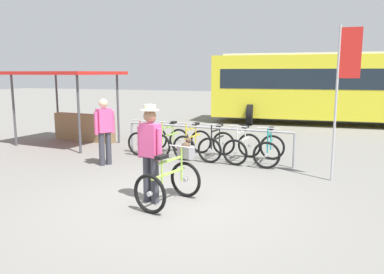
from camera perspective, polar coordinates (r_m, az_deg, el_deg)
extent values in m
plane|color=slate|center=(6.87, -3.11, -9.72)|extent=(80.00, 80.00, 0.00)
cylinder|color=#99999E|center=(11.13, -8.85, -0.09)|extent=(0.06, 0.06, 0.85)
cylinder|color=#99999E|center=(9.47, 14.89, -1.98)|extent=(0.06, 0.06, 0.85)
cylinder|color=#99999E|center=(10.01, 2.06, 1.41)|extent=(4.54, 0.43, 0.05)
torus|color=black|center=(11.50, -5.12, -0.19)|extent=(0.67, 0.17, 0.66)
cylinder|color=#B7B7BC|center=(11.50, -5.12, -0.19)|extent=(0.09, 0.07, 0.08)
torus|color=black|center=(10.66, -8.01, -1.01)|extent=(0.67, 0.17, 0.66)
cylinder|color=#B7B7BC|center=(10.66, -8.01, -1.01)|extent=(0.09, 0.07, 0.08)
cube|color=red|center=(11.04, -6.53, 0.56)|extent=(0.15, 0.92, 0.04)
cube|color=red|center=(10.97, -6.70, 1.69)|extent=(0.11, 0.61, 0.04)
cylinder|color=red|center=(11.18, -6.02, 0.95)|extent=(0.03, 0.03, 0.55)
cube|color=black|center=(11.15, -6.05, 2.34)|extent=(0.15, 0.25, 0.06)
cylinder|color=red|center=(10.71, -7.68, 0.75)|extent=(0.03, 0.03, 0.63)
cylinder|color=#B7B7BC|center=(10.67, -7.72, 2.42)|extent=(0.52, 0.09, 0.03)
torus|color=black|center=(11.17, -1.93, -0.45)|extent=(0.67, 0.19, 0.66)
cylinder|color=#B7B7BC|center=(11.17, -1.93, -0.45)|extent=(0.09, 0.07, 0.08)
torus|color=black|center=(10.32, -4.78, -1.31)|extent=(0.67, 0.19, 0.66)
cylinder|color=#B7B7BC|center=(10.32, -4.78, -1.31)|extent=(0.09, 0.07, 0.08)
cube|color=#9ED14C|center=(10.70, -3.31, 0.33)|extent=(0.18, 0.91, 0.04)
cube|color=#9ED14C|center=(10.63, -3.46, 1.49)|extent=(0.13, 0.61, 0.04)
cylinder|color=#9ED14C|center=(10.85, -2.81, 0.72)|extent=(0.03, 0.03, 0.55)
cube|color=black|center=(10.81, -2.82, 2.16)|extent=(0.16, 0.26, 0.06)
cylinder|color=#9ED14C|center=(10.36, -4.44, 0.52)|extent=(0.03, 0.03, 0.63)
cylinder|color=#B7B7BC|center=(10.32, -4.46, 2.24)|extent=(0.52, 0.11, 0.03)
torus|color=black|center=(10.89, 1.31, -0.70)|extent=(0.66, 0.16, 0.66)
cylinder|color=#B7B7BC|center=(10.89, 1.31, -0.70)|extent=(0.09, 0.07, 0.08)
torus|color=black|center=(9.99, -1.21, -1.63)|extent=(0.66, 0.16, 0.66)
cylinder|color=#B7B7BC|center=(9.99, -1.21, -1.63)|extent=(0.09, 0.07, 0.08)
cube|color=yellow|center=(10.40, 0.11, 0.07)|extent=(0.15, 0.92, 0.04)
cube|color=yellow|center=(10.32, -0.02, 1.26)|extent=(0.11, 0.61, 0.04)
cylinder|color=yellow|center=(10.55, 0.56, 0.49)|extent=(0.03, 0.03, 0.55)
cube|color=black|center=(10.51, 0.56, 1.97)|extent=(0.15, 0.25, 0.06)
cylinder|color=yellow|center=(10.04, -0.89, 0.26)|extent=(0.03, 0.03, 0.63)
cylinder|color=#B7B7BC|center=(10.00, -0.89, 2.04)|extent=(0.52, 0.09, 0.03)
torus|color=black|center=(10.65, 4.70, -0.97)|extent=(0.67, 0.15, 0.66)
cylinder|color=#B7B7BC|center=(10.65, 4.70, -0.97)|extent=(0.09, 0.07, 0.08)
torus|color=black|center=(9.71, 2.62, -1.96)|extent=(0.67, 0.15, 0.66)
cylinder|color=#B7B7BC|center=(9.71, 2.62, -1.96)|extent=(0.09, 0.07, 0.08)
cube|color=black|center=(10.14, 3.72, -0.19)|extent=(0.12, 0.92, 0.04)
cube|color=black|center=(10.06, 3.63, 1.03)|extent=(0.09, 0.61, 0.04)
cylinder|color=black|center=(10.30, 4.09, 0.24)|extent=(0.03, 0.03, 0.55)
cube|color=black|center=(10.26, 4.11, 1.75)|extent=(0.14, 0.25, 0.06)
cylinder|color=black|center=(9.77, 2.90, -0.02)|extent=(0.03, 0.03, 0.63)
cylinder|color=#B7B7BC|center=(9.72, 2.92, 1.81)|extent=(0.52, 0.08, 0.03)
torus|color=black|center=(10.43, 8.49, -1.26)|extent=(0.67, 0.20, 0.66)
cylinder|color=#B7B7BC|center=(10.43, 8.49, -1.26)|extent=(0.09, 0.08, 0.08)
torus|color=black|center=(9.49, 6.37, -2.28)|extent=(0.67, 0.20, 0.66)
cylinder|color=#B7B7BC|center=(9.49, 6.37, -2.28)|extent=(0.09, 0.08, 0.08)
cube|color=silver|center=(9.92, 7.51, -0.47)|extent=(0.18, 0.91, 0.04)
cube|color=silver|center=(9.83, 7.43, 0.77)|extent=(0.13, 0.61, 0.04)
cylinder|color=silver|center=(10.08, 7.89, -0.03)|extent=(0.03, 0.03, 0.55)
cube|color=black|center=(10.04, 7.92, 1.51)|extent=(0.16, 0.26, 0.06)
cylinder|color=silver|center=(9.55, 6.68, -0.30)|extent=(0.03, 0.03, 0.63)
cylinder|color=#B7B7BC|center=(9.50, 6.72, 1.58)|extent=(0.52, 0.11, 0.03)
torus|color=black|center=(10.28, 11.80, -1.52)|extent=(0.66, 0.07, 0.66)
cylinder|color=#B7B7BC|center=(10.28, 11.80, -1.52)|extent=(0.08, 0.06, 0.08)
torus|color=black|center=(9.29, 10.97, -2.66)|extent=(0.66, 0.07, 0.66)
cylinder|color=#B7B7BC|center=(9.29, 10.97, -2.66)|extent=(0.08, 0.06, 0.08)
cube|color=teal|center=(9.74, 11.45, -0.76)|extent=(0.04, 0.92, 0.04)
cube|color=teal|center=(9.66, 11.45, 0.50)|extent=(0.04, 0.61, 0.04)
cylinder|color=teal|center=(9.91, 11.60, -0.30)|extent=(0.03, 0.03, 0.55)
cube|color=black|center=(9.87, 11.66, 1.27)|extent=(0.12, 0.24, 0.06)
cylinder|color=teal|center=(9.35, 11.14, -0.62)|extent=(0.03, 0.03, 0.63)
cylinder|color=#B7B7BC|center=(9.30, 11.20, 1.29)|extent=(0.52, 0.03, 0.03)
torus|color=black|center=(6.31, -6.29, -8.37)|extent=(0.65, 0.22, 0.66)
cylinder|color=#B7B7BC|center=(6.31, -6.29, -8.37)|extent=(0.09, 0.08, 0.08)
torus|color=black|center=(7.09, -0.98, -6.30)|extent=(0.65, 0.22, 0.66)
cylinder|color=#B7B7BC|center=(7.09, -0.98, -6.30)|extent=(0.09, 0.08, 0.08)
cube|color=#9ED14C|center=(6.63, -3.49, -5.42)|extent=(0.26, 0.90, 0.04)
cube|color=#9ED14C|center=(6.61, -3.25, -3.44)|extent=(0.18, 0.60, 0.04)
cylinder|color=#9ED14C|center=(6.47, -4.48, -5.33)|extent=(0.03, 0.03, 0.55)
cube|color=black|center=(6.41, -4.51, -2.96)|extent=(0.17, 0.26, 0.06)
cylinder|color=#9ED14C|center=(6.91, -1.57, -4.01)|extent=(0.03, 0.03, 0.63)
cylinder|color=#B7B7BC|center=(6.84, -1.58, -1.45)|extent=(0.51, 0.15, 0.03)
cube|color=gray|center=(6.98, -0.90, -2.23)|extent=(0.30, 0.26, 0.22)
ellipsoid|color=#4C3828|center=(6.96, -0.90, -1.42)|extent=(0.21, 0.20, 0.16)
sphere|color=#4C3828|center=(7.01, -0.53, -0.51)|extent=(0.11, 0.11, 0.11)
cylinder|color=#383842|center=(6.78, -5.52, -6.37)|extent=(0.14, 0.14, 0.82)
cylinder|color=#383842|center=(6.89, -6.66, -6.12)|extent=(0.14, 0.14, 0.82)
cube|color=#E54C8C|center=(6.68, -6.20, -0.46)|extent=(0.38, 0.28, 0.58)
cylinder|color=#E54C8C|center=(6.54, -4.85, -1.11)|extent=(0.09, 0.09, 0.55)
cylinder|color=#E54C8C|center=(6.82, -7.70, -0.71)|extent=(0.09, 0.09, 0.55)
sphere|color=#9E7051|center=(6.62, -6.26, 3.12)|extent=(0.22, 0.22, 0.22)
cylinder|color=beige|center=(6.61, -6.28, 3.99)|extent=(0.32, 0.32, 0.02)
cylinder|color=beige|center=(6.61, -6.29, 4.42)|extent=(0.20, 0.20, 0.09)
cylinder|color=#383842|center=(9.76, -12.27, -1.63)|extent=(0.14, 0.14, 0.82)
cylinder|color=#383842|center=(9.69, -13.22, -1.76)|extent=(0.14, 0.14, 0.82)
cube|color=#E54C8C|center=(9.62, -12.90, 2.40)|extent=(0.35, 0.39, 0.58)
cylinder|color=#E54C8C|center=(9.70, -11.67, 2.21)|extent=(0.09, 0.09, 0.55)
cylinder|color=#E54C8C|center=(9.51, -14.02, 1.98)|extent=(0.09, 0.09, 0.55)
sphere|color=beige|center=(9.58, -12.99, 4.89)|extent=(0.22, 0.22, 0.22)
cube|color=#3F3F44|center=(9.76, -13.32, 2.60)|extent=(0.26, 0.29, 0.40)
cube|color=yellow|center=(17.99, 19.63, 7.02)|extent=(10.11, 3.00, 2.70)
cube|color=#19232D|center=(17.98, 19.70, 8.13)|extent=(9.32, 2.98, 0.84)
cube|color=silver|center=(18.00, 19.88, 11.44)|extent=(9.10, 2.70, 0.08)
cylinder|color=black|center=(16.97, 8.59, 3.28)|extent=(0.30, 0.91, 0.90)
cylinder|color=black|center=(19.43, 9.62, 4.03)|extent=(0.30, 0.91, 0.90)
cylinder|color=#4C4C51|center=(14.30, -19.32, 4.32)|extent=(0.07, 0.07, 2.20)
cylinder|color=#4C4C51|center=(12.60, -10.91, 4.05)|extent=(0.07, 0.07, 2.20)
cylinder|color=#4C4C51|center=(13.10, -24.89, 3.55)|extent=(0.07, 0.07, 2.20)
cylinder|color=#4C4C51|center=(11.22, -16.42, 3.19)|extent=(0.07, 0.07, 2.20)
cube|color=red|center=(12.70, -18.31, 8.99)|extent=(3.34, 2.63, 0.10)
cube|color=olive|center=(13.38, -15.68, 1.38)|extent=(2.36, 0.56, 0.90)
cylinder|color=#B2B2B7|center=(8.47, 20.53, 4.44)|extent=(0.05, 0.05, 3.20)
cube|color=red|center=(8.46, 22.47, 11.45)|extent=(0.40, 0.03, 1.00)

